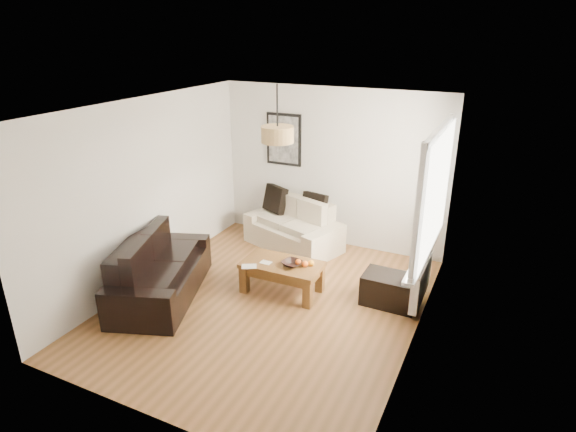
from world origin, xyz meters
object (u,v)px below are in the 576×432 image
at_px(ottoman, 390,290).
at_px(coffee_table, 282,277).
at_px(loveseat_cream, 293,225).
at_px(sofa_leather, 160,269).

bearing_deg(ottoman, coffee_table, -166.66).
relative_size(loveseat_cream, coffee_table, 1.44).
xyz_separation_m(sofa_leather, coffee_table, (1.45, 0.79, -0.18)).
distance_m(loveseat_cream, sofa_leather, 2.40).
bearing_deg(ottoman, sofa_leather, -158.58).
bearing_deg(sofa_leather, coffee_table, -81.38).
bearing_deg(coffee_table, ottoman, 13.34).
xyz_separation_m(coffee_table, ottoman, (1.43, 0.34, -0.02)).
relative_size(loveseat_cream, ottoman, 2.17).
bearing_deg(loveseat_cream, sofa_leather, -94.96).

